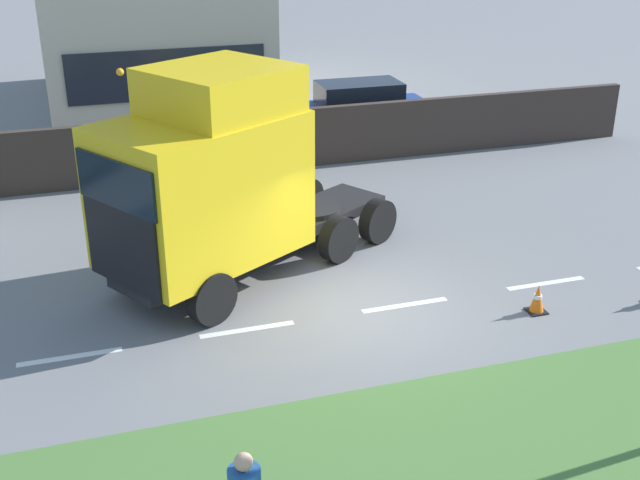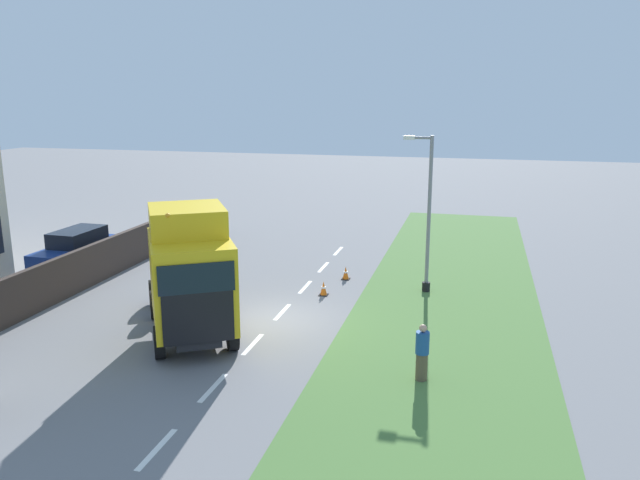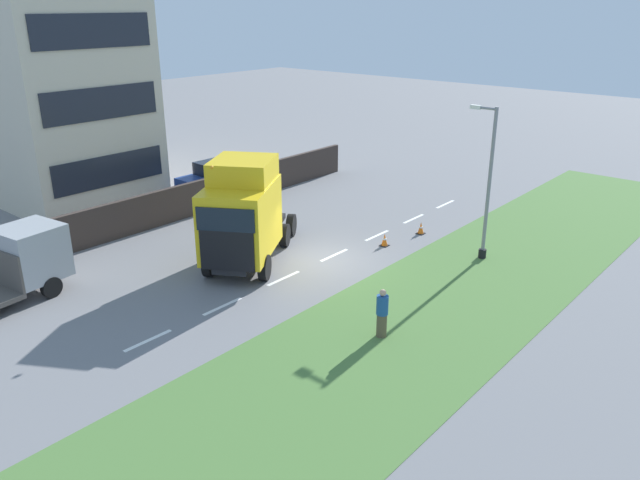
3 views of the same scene
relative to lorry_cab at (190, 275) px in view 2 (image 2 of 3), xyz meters
name	(u,v)px [view 2 (image 2 of 3)]	position (x,y,z in m)	size (l,w,h in m)	color
ground_plane	(277,318)	(-2.06, -2.63, -2.26)	(120.00, 120.00, 0.00)	slate
grass_verge	(442,333)	(-8.06, -2.63, -2.25)	(7.00, 44.00, 0.01)	#4C7538
lane_markings	(282,312)	(-2.06, -3.33, -2.26)	(0.16, 21.00, 0.00)	white
boundary_wall	(62,278)	(6.94, -2.63, -1.39)	(0.25, 24.00, 1.75)	#382D28
lorry_cab	(190,275)	(0.00, 0.00, 0.00)	(5.61, 7.03, 4.63)	black
parked_car	(78,251)	(8.69, -6.17, -1.28)	(1.92, 4.79, 1.99)	navy
lamp_post	(427,222)	(-7.02, -7.21, 0.69)	(1.29, 0.33, 6.44)	black
pedestrian	(422,353)	(-7.69, 1.13, -1.43)	(0.39, 0.39, 1.70)	brown
traffic_cone_lead	(324,289)	(-3.08, -5.67, -1.98)	(0.36, 0.36, 0.58)	black
traffic_cone_trailing	(346,273)	(-3.50, -8.08, -1.98)	(0.36, 0.36, 0.58)	black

